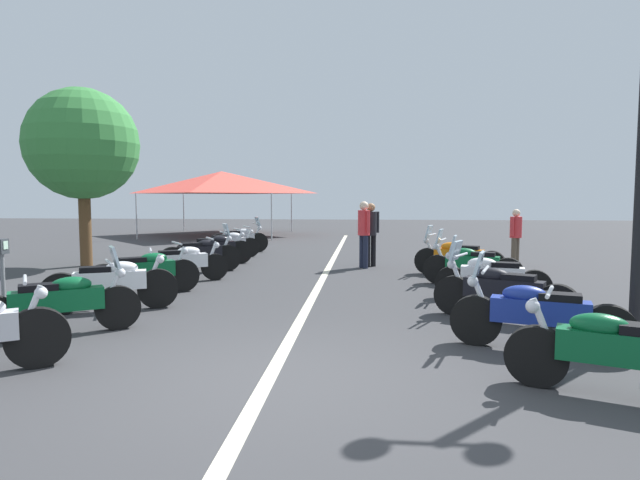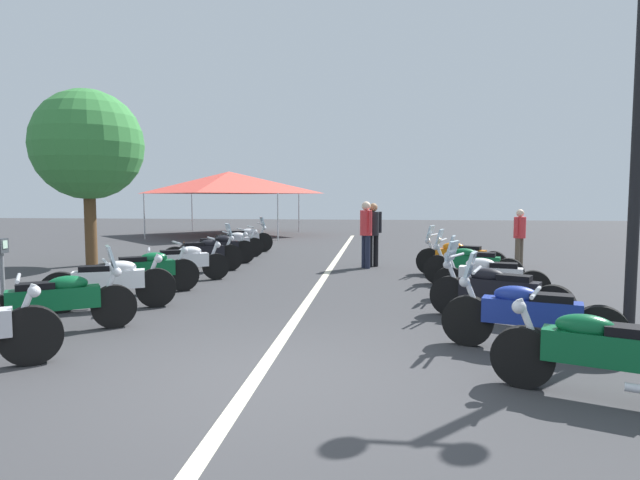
{
  "view_description": "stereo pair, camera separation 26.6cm",
  "coord_description": "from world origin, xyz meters",
  "px_view_note": "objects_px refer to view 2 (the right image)",
  "views": [
    {
      "loc": [
        -5.19,
        -1.01,
        1.89
      ],
      "look_at": [
        6.24,
        0.0,
        0.96
      ],
      "focal_mm": 29.54,
      "sensor_mm": 36.0,
      "label": 1
    },
    {
      "loc": [
        -5.19,
        -1.27,
        1.89
      ],
      "look_at": [
        6.24,
        0.0,
        0.96
      ],
      "focal_mm": 29.54,
      "sensor_mm": 36.0,
      "label": 2
    }
  ],
  "objects_px": {
    "motorcycle_right_row_2": "(497,291)",
    "motorcycle_right_row_0": "(603,353)",
    "traffic_cone_0": "(184,252)",
    "roadside_tree_0": "(88,145)",
    "motorcycle_right_row_3": "(489,277)",
    "motorcycle_left_row_4": "(183,262)",
    "motorcycle_right_row_4": "(471,265)",
    "motorcycle_left_row_8": "(244,239)",
    "street_lamp_twin_globe": "(640,82)",
    "motorcycle_right_row_1": "(528,314)",
    "motorcycle_left_row_5": "(204,253)",
    "bystander_2": "(520,233)",
    "motorcycle_left_row_6": "(218,248)",
    "motorcycle_left_row_1": "(57,301)",
    "motorcycle_right_row_5": "(459,257)",
    "event_tent": "(229,183)",
    "motorcycle_left_row_7": "(232,244)",
    "motorcycle_left_row_3": "(146,271)",
    "bystander_1": "(373,229)",
    "motorcycle_left_row_2": "(110,282)",
    "parking_meter": "(2,265)",
    "bystander_0": "(366,229)"
  },
  "relations": [
    {
      "from": "motorcycle_right_row_2",
      "to": "motorcycle_right_row_0",
      "type": "bearing_deg",
      "value": 122.44
    },
    {
      "from": "traffic_cone_0",
      "to": "roadside_tree_0",
      "type": "height_order",
      "value": "roadside_tree_0"
    },
    {
      "from": "motorcycle_right_row_0",
      "to": "motorcycle_right_row_3",
      "type": "bearing_deg",
      "value": -66.37
    },
    {
      "from": "motorcycle_left_row_4",
      "to": "motorcycle_right_row_4",
      "type": "distance_m",
      "value": 6.36
    },
    {
      "from": "motorcycle_right_row_0",
      "to": "motorcycle_right_row_2",
      "type": "distance_m",
      "value": 3.16
    },
    {
      "from": "traffic_cone_0",
      "to": "roadside_tree_0",
      "type": "xyz_separation_m",
      "value": [
        -1.01,
        2.3,
        3.04
      ]
    },
    {
      "from": "motorcycle_left_row_8",
      "to": "street_lamp_twin_globe",
      "type": "xyz_separation_m",
      "value": [
        -10.62,
        -7.82,
        2.85
      ]
    },
    {
      "from": "motorcycle_right_row_1",
      "to": "motorcycle_left_row_5",
      "type": "bearing_deg",
      "value": -27.23
    },
    {
      "from": "motorcycle_left_row_5",
      "to": "motorcycle_right_row_4",
      "type": "distance_m",
      "value": 6.55
    },
    {
      "from": "motorcycle_right_row_3",
      "to": "bystander_2",
      "type": "distance_m",
      "value": 5.57
    },
    {
      "from": "motorcycle_right_row_1",
      "to": "motorcycle_left_row_6",
      "type": "bearing_deg",
      "value": -32.78
    },
    {
      "from": "bystander_2",
      "to": "motorcycle_left_row_1",
      "type": "bearing_deg",
      "value": -95.08
    },
    {
      "from": "motorcycle_left_row_6",
      "to": "motorcycle_right_row_0",
      "type": "relative_size",
      "value": 1.0
    },
    {
      "from": "motorcycle_right_row_5",
      "to": "event_tent",
      "type": "height_order",
      "value": "event_tent"
    },
    {
      "from": "motorcycle_left_row_1",
      "to": "motorcycle_left_row_7",
      "type": "height_order",
      "value": "motorcycle_left_row_1"
    },
    {
      "from": "motorcycle_right_row_2",
      "to": "motorcycle_right_row_3",
      "type": "relative_size",
      "value": 0.99
    },
    {
      "from": "roadside_tree_0",
      "to": "motorcycle_left_row_8",
      "type": "bearing_deg",
      "value": -41.26
    },
    {
      "from": "motorcycle_left_row_7",
      "to": "motorcycle_right_row_3",
      "type": "height_order",
      "value": "motorcycle_right_row_3"
    },
    {
      "from": "motorcycle_left_row_3",
      "to": "motorcycle_right_row_1",
      "type": "xyz_separation_m",
      "value": [
        -3.2,
        -6.36,
        0.01
      ]
    },
    {
      "from": "motorcycle_left_row_7",
      "to": "motorcycle_right_row_1",
      "type": "height_order",
      "value": "motorcycle_right_row_1"
    },
    {
      "from": "motorcycle_left_row_3",
      "to": "event_tent",
      "type": "height_order",
      "value": "event_tent"
    },
    {
      "from": "motorcycle_right_row_2",
      "to": "motorcycle_right_row_3",
      "type": "height_order",
      "value": "motorcycle_right_row_2"
    },
    {
      "from": "motorcycle_left_row_3",
      "to": "bystander_2",
      "type": "bearing_deg",
      "value": -4.2
    },
    {
      "from": "motorcycle_left_row_1",
      "to": "event_tent",
      "type": "relative_size",
      "value": 0.27
    },
    {
      "from": "motorcycle_left_row_7",
      "to": "event_tent",
      "type": "distance_m",
      "value": 10.59
    },
    {
      "from": "motorcycle_left_row_5",
      "to": "traffic_cone_0",
      "type": "height_order",
      "value": "motorcycle_left_row_5"
    },
    {
      "from": "motorcycle_left_row_6",
      "to": "bystander_1",
      "type": "bearing_deg",
      "value": -30.68
    },
    {
      "from": "traffic_cone_0",
      "to": "roadside_tree_0",
      "type": "distance_m",
      "value": 3.94
    },
    {
      "from": "motorcycle_right_row_2",
      "to": "motorcycle_right_row_3",
      "type": "xyz_separation_m",
      "value": [
        1.57,
        -0.19,
        -0.01
      ]
    },
    {
      "from": "motorcycle_left_row_5",
      "to": "roadside_tree_0",
      "type": "height_order",
      "value": "roadside_tree_0"
    },
    {
      "from": "motorcycle_right_row_1",
      "to": "motorcycle_right_row_5",
      "type": "bearing_deg",
      "value": -72.81
    },
    {
      "from": "motorcycle_left_row_6",
      "to": "roadside_tree_0",
      "type": "height_order",
      "value": "roadside_tree_0"
    },
    {
      "from": "motorcycle_left_row_6",
      "to": "motorcycle_left_row_7",
      "type": "bearing_deg",
      "value": 61.06
    },
    {
      "from": "motorcycle_right_row_2",
      "to": "event_tent",
      "type": "distance_m",
      "value": 20.19
    },
    {
      "from": "motorcycle_left_row_8",
      "to": "motorcycle_right_row_0",
      "type": "xyz_separation_m",
      "value": [
        -12.61,
        -6.7,
        -0.03
      ]
    },
    {
      "from": "motorcycle_right_row_0",
      "to": "motorcycle_right_row_5",
      "type": "relative_size",
      "value": 0.94
    },
    {
      "from": "motorcycle_left_row_8",
      "to": "motorcycle_right_row_0",
      "type": "bearing_deg",
      "value": -89.06
    },
    {
      "from": "motorcycle_right_row_5",
      "to": "bystander_1",
      "type": "height_order",
      "value": "bystander_1"
    },
    {
      "from": "motorcycle_right_row_4",
      "to": "motorcycle_right_row_5",
      "type": "relative_size",
      "value": 0.98
    },
    {
      "from": "motorcycle_left_row_5",
      "to": "street_lamp_twin_globe",
      "type": "xyz_separation_m",
      "value": [
        -5.84,
        -7.62,
        2.85
      ]
    },
    {
      "from": "bystander_2",
      "to": "traffic_cone_0",
      "type": "bearing_deg",
      "value": -138.83
    },
    {
      "from": "motorcycle_right_row_4",
      "to": "motorcycle_left_row_1",
      "type": "bearing_deg",
      "value": 53.83
    },
    {
      "from": "street_lamp_twin_globe",
      "to": "motorcycle_left_row_2",
      "type": "bearing_deg",
      "value": 80.59
    },
    {
      "from": "parking_meter",
      "to": "bystander_1",
      "type": "distance_m",
      "value": 9.02
    },
    {
      "from": "motorcycle_right_row_4",
      "to": "traffic_cone_0",
      "type": "xyz_separation_m",
      "value": [
        3.4,
        7.66,
        -0.17
      ]
    },
    {
      "from": "motorcycle_right_row_2",
      "to": "motorcycle_right_row_5",
      "type": "distance_m",
      "value": 4.64
    },
    {
      "from": "motorcycle_right_row_1",
      "to": "bystander_0",
      "type": "xyz_separation_m",
      "value": [
        7.5,
        2.16,
        0.59
      ]
    },
    {
      "from": "bystander_2",
      "to": "motorcycle_right_row_2",
      "type": "bearing_deg",
      "value": -66.75
    },
    {
      "from": "roadside_tree_0",
      "to": "traffic_cone_0",
      "type": "bearing_deg",
      "value": -66.27
    },
    {
      "from": "motorcycle_left_row_1",
      "to": "motorcycle_right_row_0",
      "type": "height_order",
      "value": "motorcycle_left_row_1"
    }
  ]
}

